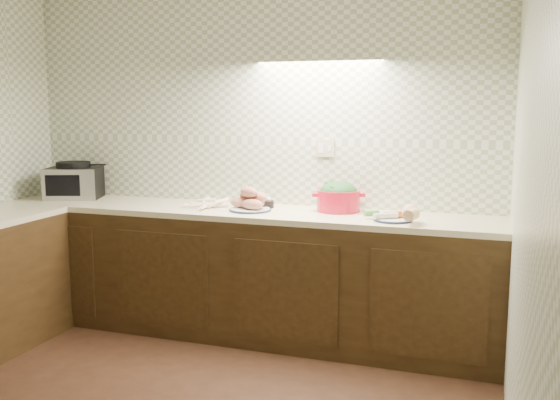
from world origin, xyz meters
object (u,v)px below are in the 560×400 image
(toaster_oven, at_px, (74,181))
(onion_bowl, at_px, (264,202))
(parsnip_pile, at_px, (202,204))
(sweet_potato_plate, at_px, (251,202))
(veg_plate, at_px, (400,215))
(dutch_oven, at_px, (338,197))

(toaster_oven, relative_size, onion_bowl, 3.54)
(parsnip_pile, height_order, sweet_potato_plate, sweet_potato_plate)
(parsnip_pile, height_order, onion_bowl, onion_bowl)
(toaster_oven, relative_size, veg_plate, 1.22)
(onion_bowl, bearing_deg, toaster_oven, -177.96)
(onion_bowl, relative_size, veg_plate, 0.34)
(onion_bowl, bearing_deg, veg_plate, -13.18)
(dutch_oven, bearing_deg, veg_plate, -48.69)
(sweet_potato_plate, xyz_separation_m, onion_bowl, (0.04, 0.15, -0.02))
(toaster_oven, distance_m, dutch_oven, 2.10)
(sweet_potato_plate, xyz_separation_m, dutch_oven, (0.58, 0.17, 0.04))
(onion_bowl, bearing_deg, dutch_oven, 2.02)
(parsnip_pile, height_order, dutch_oven, dutch_oven)
(sweet_potato_plate, bearing_deg, dutch_oven, 16.31)
(veg_plate, bearing_deg, parsnip_pile, 176.31)
(sweet_potato_plate, distance_m, veg_plate, 1.04)
(dutch_oven, bearing_deg, toaster_oven, 162.12)
(toaster_oven, relative_size, parsnip_pile, 1.36)
(sweet_potato_plate, distance_m, onion_bowl, 0.16)
(dutch_oven, bearing_deg, sweet_potato_plate, 176.40)
(parsnip_pile, xyz_separation_m, sweet_potato_plate, (0.38, -0.01, 0.03))
(parsnip_pile, bearing_deg, toaster_oven, 175.71)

